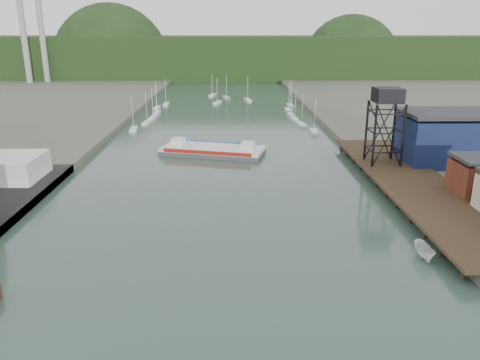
{
  "coord_description": "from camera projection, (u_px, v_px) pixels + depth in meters",
  "views": [
    {
      "loc": [
        2.34,
        -38.77,
        29.3
      ],
      "look_at": [
        3.99,
        40.44,
        4.0
      ],
      "focal_mm": 35.0,
      "sensor_mm": 36.0,
      "label": 1
    }
  ],
  "objects": [
    {
      "name": "lift_tower",
      "position": [
        387.0,
        100.0,
        96.97
      ],
      "size": [
        6.5,
        6.5,
        16.0
      ],
      "color": "black",
      "rests_on": "east_pier"
    },
    {
      "name": "ground",
      "position": [
        208.0,
        344.0,
        45.79
      ],
      "size": [
        600.0,
        600.0,
        0.0
      ],
      "primitive_type": "plane",
      "color": "#2C443B",
      "rests_on": "ground"
    },
    {
      "name": "smokestacks",
      "position": [
        32.0,
        30.0,
        256.01
      ],
      "size": [
        11.2,
        8.2,
        60.0
      ],
      "color": "#9A9995",
      "rests_on": "ground"
    },
    {
      "name": "marina_sailboats",
      "position": [
        224.0,
        111.0,
        177.56
      ],
      "size": [
        57.71,
        92.65,
        0.9
      ],
      "color": "silver",
      "rests_on": "ground"
    },
    {
      "name": "chain_ferry",
      "position": [
        213.0,
        150.0,
        116.36
      ],
      "size": [
        26.71,
        16.11,
        3.6
      ],
      "rotation": [
        0.0,
        0.0,
        -0.26
      ],
      "color": "#444446",
      "rests_on": "ground"
    },
    {
      "name": "motorboat",
      "position": [
        424.0,
        252.0,
        62.76
      ],
      "size": [
        2.14,
        5.23,
        1.99
      ],
      "primitive_type": "imported",
      "rotation": [
        0.0,
        0.0,
        -0.04
      ],
      "color": "silver",
      "rests_on": "ground"
    },
    {
      "name": "blue_shed",
      "position": [
        449.0,
        138.0,
        101.78
      ],
      "size": [
        20.5,
        14.5,
        11.3
      ],
      "color": "#0C1737",
      "rests_on": "east_land"
    },
    {
      "name": "east_pier",
      "position": [
        413.0,
        182.0,
        88.81
      ],
      "size": [
        14.0,
        70.0,
        2.45
      ],
      "color": "black",
      "rests_on": "ground"
    },
    {
      "name": "distant_hills",
      "position": [
        221.0,
        59.0,
        329.57
      ],
      "size": [
        500.0,
        120.0,
        80.0
      ],
      "color": "black",
      "rests_on": "ground"
    }
  ]
}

